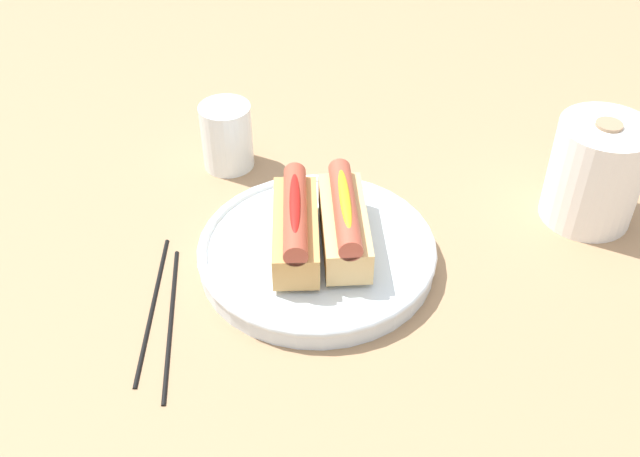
{
  "coord_description": "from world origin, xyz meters",
  "views": [
    {
      "loc": [
        0.56,
        -0.27,
        0.58
      ],
      "look_at": [
        -0.02,
        0.0,
        0.05
      ],
      "focal_mm": 41.64,
      "sensor_mm": 36.0,
      "label": 1
    }
  ],
  "objects": [
    {
      "name": "ground_plane",
      "position": [
        0.0,
        0.0,
        0.0
      ],
      "size": [
        2.4,
        2.4,
        0.0
      ],
      "primitive_type": "plane",
      "color": "#9E7A56"
    },
    {
      "name": "serving_bowl",
      "position": [
        -0.02,
        0.0,
        0.02
      ],
      "size": [
        0.27,
        0.27,
        0.03
      ],
      "color": "silver",
      "rests_on": "ground_plane"
    },
    {
      "name": "hotdog_front",
      "position": [
        -0.03,
        -0.02,
        0.06
      ],
      "size": [
        0.16,
        0.11,
        0.06
      ],
      "color": "tan",
      "rests_on": "serving_bowl"
    },
    {
      "name": "hotdog_back",
      "position": [
        -0.01,
        0.03,
        0.06
      ],
      "size": [
        0.16,
        0.1,
        0.06
      ],
      "color": "#DBB270",
      "rests_on": "serving_bowl"
    },
    {
      "name": "water_glass",
      "position": [
        -0.25,
        -0.02,
        0.04
      ],
      "size": [
        0.07,
        0.07,
        0.09
      ],
      "color": "white",
      "rests_on": "ground_plane"
    },
    {
      "name": "paper_towel_roll",
      "position": [
        0.05,
        0.34,
        0.07
      ],
      "size": [
        0.11,
        0.11,
        0.13
      ],
      "color": "white",
      "rests_on": "ground_plane"
    },
    {
      "name": "chopstick_near",
      "position": [
        0.0,
        -0.18,
        0.0
      ],
      "size": [
        0.21,
        0.08,
        0.01
      ],
      "primitive_type": "cylinder",
      "rotation": [
        0.0,
        1.57,
        -0.35
      ],
      "color": "black",
      "rests_on": "ground_plane"
    },
    {
      "name": "chopstick_far",
      "position": [
        -0.03,
        -0.19,
        0.0
      ],
      "size": [
        0.2,
        0.1,
        0.01
      ],
      "primitive_type": "cylinder",
      "rotation": [
        0.0,
        1.57,
        -0.43
      ],
      "color": "black",
      "rests_on": "ground_plane"
    }
  ]
}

